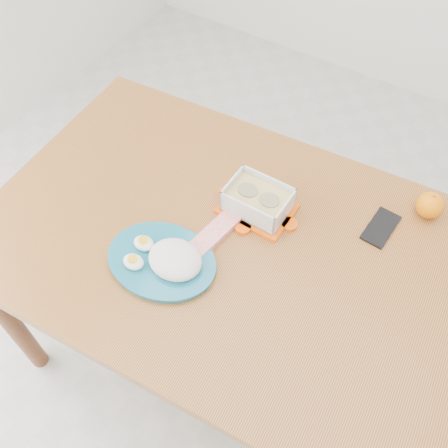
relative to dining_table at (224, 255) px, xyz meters
The scene contains 7 objects.
ground 0.68m from the dining_table, 55.78° to the left, with size 3.50×3.50×0.00m, color #B7B7B2.
dining_table is the anchor object (origin of this frame).
food_container 0.18m from the dining_table, 77.40° to the left, with size 0.20×0.15×0.08m.
orange_fruit 0.58m from the dining_table, 40.32° to the left, with size 0.07×0.07×0.07m, color orange.
rice_plate 0.21m from the dining_table, 117.92° to the right, with size 0.32×0.32×0.08m.
candy_bar 0.11m from the dining_table, 134.72° to the right, with size 0.22×0.06×0.02m, color red.
smartphone 0.44m from the dining_table, 36.10° to the left, with size 0.07×0.13×0.01m, color black.
Camera 1 is at (0.32, -0.80, 1.85)m, focal length 40.00 mm.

